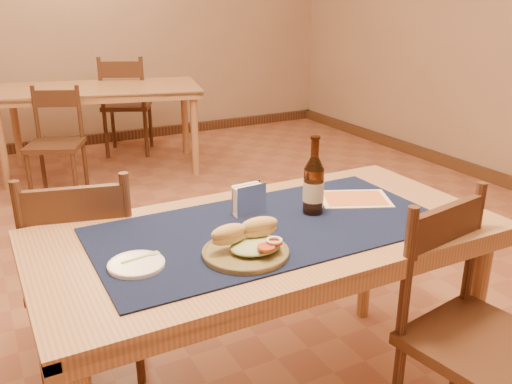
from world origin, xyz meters
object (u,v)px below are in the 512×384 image
back_table (99,96)px  chair_main_near (473,333)px  sandwich_plate (248,246)px  napkin_holder (249,200)px  chair_main_far (85,270)px  beer_bottle (314,185)px  main_table (269,249)px

back_table → chair_main_near: 3.83m
chair_main_near → sandwich_plate: bearing=151.0°
chair_main_near → napkin_holder: 0.87m
napkin_holder → chair_main_far: bearing=144.0°
chair_main_near → chair_main_far: bearing=134.7°
beer_bottle → back_table: bearing=90.7°
back_table → chair_main_near: (0.31, -3.81, -0.19)m
back_table → main_table: bearing=-92.8°
main_table → chair_main_far: size_ratio=1.75×
sandwich_plate → main_table: bearing=43.0°
sandwich_plate → napkin_holder: 0.33m
beer_bottle → napkin_holder: 0.24m
napkin_holder → chair_main_near: bearing=-53.0°
chair_main_near → sandwich_plate: 0.79m
back_table → chair_main_near: size_ratio=2.04×
back_table → chair_main_far: bearing=-104.3°
sandwich_plate → napkin_holder: size_ratio=2.05×
back_table → napkin_holder: (-0.17, -3.17, 0.14)m
main_table → sandwich_plate: size_ratio=5.94×
chair_main_near → beer_bottle: bearing=116.9°
chair_main_far → sandwich_plate: size_ratio=3.40×
beer_bottle → napkin_holder: beer_bottle is taller
chair_main_far → chair_main_near: (1.02, -1.03, -0.00)m
chair_main_near → sandwich_plate: size_ratio=3.40×
chair_main_near → beer_bottle: size_ratio=3.18×
chair_main_far → napkin_holder: chair_main_far is taller
main_table → back_table: same height
main_table → napkin_holder: (-0.01, 0.14, 0.14)m
main_table → chair_main_far: 0.78m
beer_bottle → napkin_holder: (-0.21, 0.10, -0.05)m
back_table → napkin_holder: napkin_holder is taller
main_table → beer_bottle: (0.20, 0.04, 0.19)m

